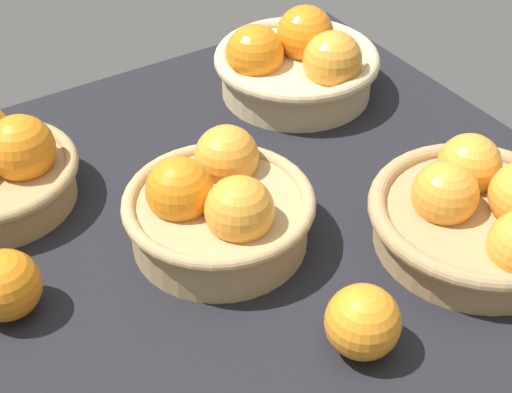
% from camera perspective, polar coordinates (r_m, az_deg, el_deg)
% --- Properties ---
extents(market_tray, '(0.84, 0.72, 0.03)m').
position_cam_1_polar(market_tray, '(0.89, -2.74, -2.34)').
color(market_tray, black).
rests_on(market_tray, ground).
extents(basket_near_left, '(0.23, 0.23, 0.12)m').
position_cam_1_polar(basket_near_left, '(1.07, 3.05, 9.88)').
color(basket_near_left, '#D3BC8C').
rests_on(basket_near_left, market_tray).
extents(basket_far_left, '(0.24, 0.24, 0.10)m').
position_cam_1_polar(basket_far_left, '(0.85, 16.40, -1.31)').
color(basket_far_left, tan).
rests_on(basket_far_left, market_tray).
extents(basket_center, '(0.21, 0.21, 0.11)m').
position_cam_1_polar(basket_center, '(0.82, -2.85, -0.80)').
color(basket_center, tan).
rests_on(basket_center, market_tray).
extents(loose_orange_front_gap, '(0.07, 0.07, 0.07)m').
position_cam_1_polar(loose_orange_front_gap, '(0.79, -18.23, -6.31)').
color(loose_orange_front_gap, orange).
rests_on(loose_orange_front_gap, market_tray).
extents(loose_orange_back_gap, '(0.07, 0.07, 0.07)m').
position_cam_1_polar(loose_orange_back_gap, '(0.72, 7.98, -9.27)').
color(loose_orange_back_gap, orange).
rests_on(loose_orange_back_gap, market_tray).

